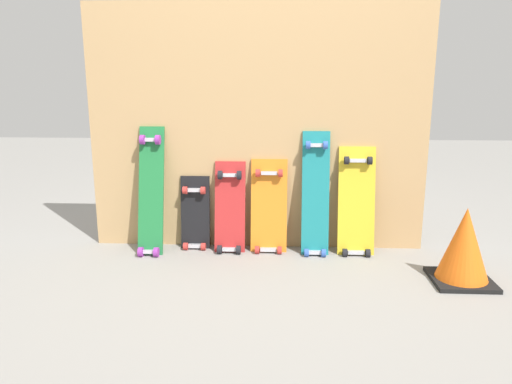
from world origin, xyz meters
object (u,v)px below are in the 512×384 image
(skateboard_yellow, at_px, (356,206))
(traffic_cone, at_px, (464,246))
(skateboard_orange, at_px, (269,211))
(skateboard_teal, at_px, (315,199))
(skateboard_black, at_px, (195,218))
(skateboard_green, at_px, (151,196))
(skateboard_red, at_px, (230,212))

(skateboard_yellow, height_order, traffic_cone, skateboard_yellow)
(skateboard_orange, distance_m, skateboard_teal, 0.31)
(skateboard_orange, height_order, traffic_cone, skateboard_orange)
(skateboard_black, xyz_separation_m, skateboard_teal, (0.79, -0.04, 0.15))
(skateboard_green, bearing_deg, skateboard_red, 4.54)
(skateboard_red, bearing_deg, skateboard_teal, -0.83)
(skateboard_black, height_order, skateboard_orange, skateboard_orange)
(skateboard_teal, bearing_deg, skateboard_green, -178.26)
(skateboard_black, bearing_deg, skateboard_orange, -2.71)
(skateboard_orange, relative_size, traffic_cone, 1.57)
(traffic_cone, bearing_deg, skateboard_green, 167.33)
(skateboard_red, relative_size, skateboard_yellow, 0.86)
(skateboard_teal, xyz_separation_m, traffic_cone, (0.79, -0.45, -0.15))
(skateboard_black, distance_m, skateboard_orange, 0.49)
(skateboard_black, height_order, skateboard_yellow, skateboard_yellow)
(skateboard_red, relative_size, traffic_cone, 1.53)
(skateboard_orange, distance_m, skateboard_yellow, 0.56)
(skateboard_orange, xyz_separation_m, skateboard_teal, (0.30, -0.02, 0.09))
(skateboard_teal, xyz_separation_m, skateboard_yellow, (0.26, 0.01, -0.05))
(skateboard_black, xyz_separation_m, skateboard_orange, (0.49, -0.02, 0.06))
(skateboard_green, relative_size, traffic_cone, 2.05)
(skateboard_orange, bearing_deg, skateboard_teal, -3.66)
(skateboard_red, bearing_deg, skateboard_yellow, -0.11)
(skateboard_black, distance_m, traffic_cone, 1.65)
(skateboard_green, distance_m, traffic_cone, 1.90)
(skateboard_teal, distance_m, traffic_cone, 0.92)
(skateboard_green, distance_m, skateboard_black, 0.32)
(skateboard_green, bearing_deg, skateboard_teal, 1.74)
(skateboard_green, height_order, skateboard_red, skateboard_green)
(skateboard_black, bearing_deg, skateboard_yellow, -1.95)
(skateboard_green, bearing_deg, skateboard_yellow, 1.67)
(skateboard_red, height_order, skateboard_orange, skateboard_orange)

